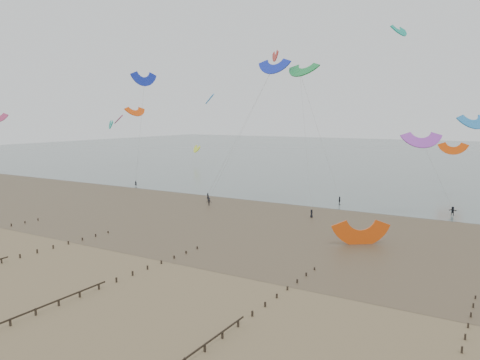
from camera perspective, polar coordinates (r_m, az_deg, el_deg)
name	(u,v)px	position (r m, az deg, el deg)	size (l,w,h in m)	color
ground	(116,267)	(62.23, -14.91, -10.27)	(500.00, 500.00, 0.00)	brown
sea_and_shore	(232,215)	(90.76, -1.01, -4.28)	(500.00, 665.00, 0.03)	#475654
kitesurfer_lead	(208,197)	(106.50, -3.94, -2.02)	(0.62, 0.41, 1.69)	black
kitesurfers	(346,208)	(95.97, 12.80, -3.29)	(104.02, 16.72, 1.82)	black
grounded_kite	(361,244)	(72.77, 14.49, -7.60)	(7.39, 3.87, 5.63)	#ED4F0E
kites_airborne	(344,108)	(134.77, 12.56, 8.57)	(225.88, 86.51, 41.08)	#1A2FCF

